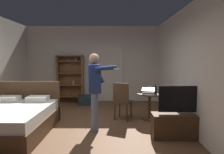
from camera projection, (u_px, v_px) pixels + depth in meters
The scene contains 13 objects.
ground_plane at pixel (79, 130), 4.51m from camera, with size 6.90×6.90×0.00m, color brown.
wall_back at pixel (93, 64), 7.56m from camera, with size 5.16×0.12×2.82m, color silver.
wall_right at pixel (192, 68), 4.36m from camera, with size 0.12×6.51×2.82m, color silver.
doorway_frame at pixel (110, 69), 7.49m from camera, with size 0.93×0.08×2.13m.
bed at pixel (11, 119), 4.32m from camera, with size 1.65×2.03×1.02m.
bookshelf at pixel (71, 77), 7.39m from camera, with size 0.96×0.32×1.73m.
tv_flatscreen at pixel (180, 123), 4.07m from camera, with size 1.15×0.40×1.07m.
side_table at pixel (150, 102), 5.27m from camera, with size 0.69×0.69×0.70m.
laptop at pixel (148, 92), 5.20m from camera, with size 0.39×0.39×0.16m.
bottle_on_table at pixel (156, 90), 5.16m from camera, with size 0.06×0.06×0.25m.
wooden_chair at pixel (122, 99), 5.22m from camera, with size 0.56×0.56×0.99m.
person_blue_shirt at pixel (95, 87), 4.43m from camera, with size 0.71×0.57×1.73m.
suitcase_dark at pixel (85, 100), 7.01m from camera, with size 0.46×0.40×0.32m, color #1E2D38.
Camera 1 is at (0.79, -4.37, 1.61)m, focal length 31.94 mm.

